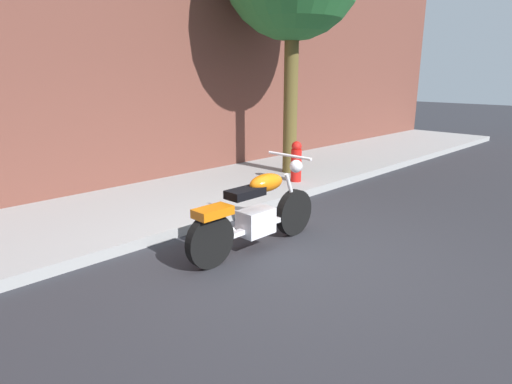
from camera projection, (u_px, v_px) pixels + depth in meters
name	position (u px, v px, depth m)	size (l,w,h in m)	color
ground_plane	(294.00, 257.00, 5.18)	(60.00, 60.00, 0.00)	#28282D
sidewalk	(163.00, 203.00, 7.07)	(23.30, 2.59, 0.14)	#959595
motorcycle	(256.00, 214.00, 5.29)	(2.08, 0.70, 1.12)	black
fire_hydrant	(296.00, 165.00, 8.16)	(0.20, 0.20, 0.91)	red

